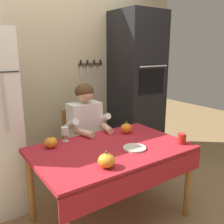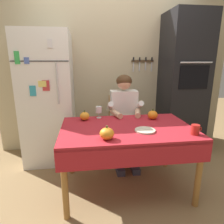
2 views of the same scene
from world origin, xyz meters
TOP-DOWN VIEW (x-y plane):
  - ground_plane at (0.00, 0.00)m, footprint 10.00×10.00m
  - back_wall_assembly at (0.05, 1.35)m, footprint 3.70×0.13m
  - refrigerator at (-0.95, 0.96)m, footprint 0.68×0.71m
  - wall_oven at (1.05, 1.00)m, footprint 0.60×0.64m
  - dining_table at (0.00, 0.08)m, footprint 1.40×0.90m
  - chair_behind_person at (0.09, 0.87)m, footprint 0.40×0.40m
  - seated_person at (0.09, 0.68)m, footprint 0.47×0.55m
  - coffee_mug at (0.60, -0.20)m, footprint 0.11×0.08m
  - wine_glass at (-0.28, 0.48)m, footprint 0.07×0.07m
  - pumpkin_large at (-0.45, 0.40)m, footprint 0.11×0.11m
  - pumpkin_medium at (-0.25, -0.21)m, footprint 0.13×0.13m
  - pumpkin_small at (0.36, 0.34)m, footprint 0.12×0.12m
  - serving_tray at (0.15, -0.05)m, footprint 0.21×0.21m

SIDE VIEW (x-z plane):
  - ground_plane at x=0.00m, z-range 0.00..0.00m
  - chair_behind_person at x=0.09m, z-range 0.05..0.98m
  - dining_table at x=0.00m, z-range 0.29..1.03m
  - seated_person at x=0.09m, z-range 0.11..1.36m
  - serving_tray at x=0.15m, z-range 0.74..0.76m
  - coffee_mug at x=0.60m, z-range 0.74..0.84m
  - pumpkin_large at x=-0.45m, z-range 0.73..0.85m
  - pumpkin_small at x=0.36m, z-range 0.73..0.86m
  - pumpkin_medium at x=-0.25m, z-range 0.73..0.86m
  - wine_glass at x=-0.28m, z-range 0.77..0.91m
  - refrigerator at x=-0.95m, z-range 0.00..1.80m
  - wall_oven at x=1.05m, z-range 0.00..2.10m
  - back_wall_assembly at x=0.05m, z-range 0.00..2.60m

